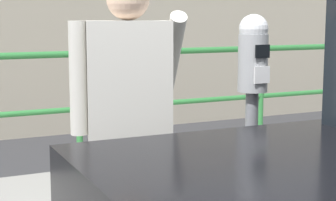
{
  "coord_description": "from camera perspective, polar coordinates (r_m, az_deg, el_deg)",
  "views": [
    {
      "loc": [
        -1.46,
        -2.27,
        1.62
      ],
      "look_at": [
        -0.21,
        0.36,
        1.18
      ],
      "focal_mm": 60.51,
      "sensor_mm": 36.0,
      "label": 1
    }
  ],
  "objects": [
    {
      "name": "parking_meter",
      "position": [
        3.1,
        8.49,
        0.75
      ],
      "size": [
        0.16,
        0.17,
        1.48
      ],
      "rotation": [
        0.0,
        0.0,
        3.16
      ],
      "color": "slate",
      "rests_on": "sidewalk_curb"
    },
    {
      "name": "pedestrian_at_meter",
      "position": [
        2.97,
        -3.95,
        -1.52
      ],
      "size": [
        0.7,
        0.5,
        1.67
      ],
      "rotation": [
        0.0,
        0.0,
        -0.27
      ],
      "color": "#1E233F",
      "rests_on": "sidewalk_curb"
    },
    {
      "name": "background_railing",
      "position": [
        5.22,
        -9.0,
        1.32
      ],
      "size": [
        24.06,
        0.06,
        1.16
      ],
      "color": "#2D7A38",
      "rests_on": "sidewalk_curb"
    },
    {
      "name": "backdrop_wall",
      "position": [
        7.89,
        -14.94,
        8.28
      ],
      "size": [
        32.0,
        0.5,
        3.24
      ],
      "primitive_type": "cube",
      "color": "#ADA38E",
      "rests_on": "ground"
    }
  ]
}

